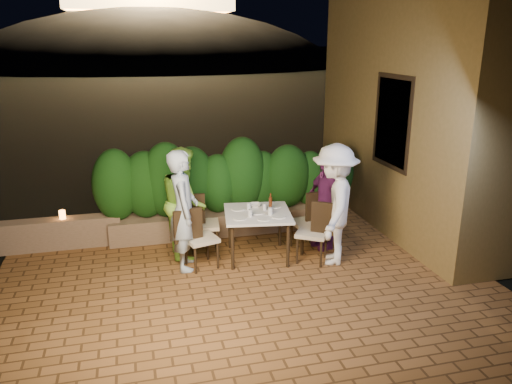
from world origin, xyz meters
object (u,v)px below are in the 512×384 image
object	(u,v)px
chair_left_back	(204,223)
diner_green	(184,202)
diner_purple	(325,202)
dining_table	(258,235)
chair_right_back	(307,221)
diner_white	(334,205)
beer_bottle	(270,202)
parapet_lamp	(62,215)
bowl	(255,205)
chair_right_front	(312,231)
chair_left_front	(201,237)
diner_blue	(183,210)

from	to	relation	value
chair_left_back	diner_green	world-z (taller)	diner_green
diner_purple	dining_table	bearing A→B (deg)	-95.10
chair_right_back	diner_purple	bearing A→B (deg)	175.10
diner_white	diner_purple	xyz separation A→B (m)	(0.09, 0.57, -0.14)
beer_bottle	diner_purple	world-z (taller)	diner_purple
beer_bottle	diner_white	distance (m)	0.99
parapet_lamp	chair_right_back	bearing A→B (deg)	-15.35
bowl	parapet_lamp	distance (m)	3.16
chair_right_back	diner_white	world-z (taller)	diner_white
chair_right_front	diner_purple	world-z (taller)	diner_purple
dining_table	chair_right_front	size ratio (longest dim) A/B	1.03
diner_green	parapet_lamp	distance (m)	2.07
chair_left_front	chair_left_back	world-z (taller)	chair_left_back
beer_bottle	chair_right_back	xyz separation A→B (m)	(0.64, 0.07, -0.41)
bowl	chair_left_back	bearing A→B (deg)	172.57
dining_table	diner_green	xyz separation A→B (m)	(-1.08, 0.44, 0.50)
bowl	parapet_lamp	world-z (taller)	bowl
diner_white	chair_left_front	bearing A→B (deg)	-72.74
diner_blue	diner_purple	bearing A→B (deg)	-80.78
dining_table	bowl	distance (m)	0.49
bowl	chair_left_front	xyz separation A→B (m)	(-0.94, -0.42, -0.30)
bowl	chair_right_back	bearing A→B (deg)	-12.20
diner_green	diner_white	bearing A→B (deg)	-113.81
diner_white	diner_purple	bearing A→B (deg)	-163.05
dining_table	chair_right_back	xyz separation A→B (m)	(0.86, 0.11, 0.11)
beer_bottle	bowl	bearing A→B (deg)	127.36
chair_left_front	chair_right_front	xyz separation A→B (m)	(1.68, -0.22, 0.01)
diner_blue	diner_white	xyz separation A→B (m)	(2.23, -0.36, 0.02)
chair_left_back	parapet_lamp	bearing A→B (deg)	167.67
diner_blue	beer_bottle	bearing A→B (deg)	-80.84
chair_right_back	parapet_lamp	world-z (taller)	chair_right_back
dining_table	diner_blue	size ratio (longest dim) A/B	0.56
beer_bottle	diner_blue	xyz separation A→B (m)	(-1.37, -0.12, 0.02)
diner_white	dining_table	bearing A→B (deg)	-85.93
diner_white	parapet_lamp	xyz separation A→B (m)	(-4.08, 1.61, -0.36)
dining_table	bowl	xyz separation A→B (m)	(0.03, 0.29, 0.40)
diner_green	dining_table	bearing A→B (deg)	-113.89
chair_left_back	diner_blue	size ratio (longest dim) A/B	0.55
chair_right_back	diner_white	size ratio (longest dim) A/B	0.52
dining_table	chair_right_front	distance (m)	0.86
chair_left_front	chair_right_front	size ratio (longest dim) A/B	0.98
chair_left_front	diner_purple	size ratio (longest dim) A/B	0.60
beer_bottle	bowl	world-z (taller)	beer_bottle
diner_purple	chair_right_front	bearing A→B (deg)	-51.18
diner_purple	parapet_lamp	world-z (taller)	diner_purple
chair_left_front	diner_purple	distance (m)	2.12
dining_table	beer_bottle	xyz separation A→B (m)	(0.22, 0.04, 0.51)
bowl	diner_white	size ratio (longest dim) A/B	0.10
diner_purple	chair_left_front	bearing A→B (deg)	-94.35
diner_white	diner_purple	size ratio (longest dim) A/B	1.18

